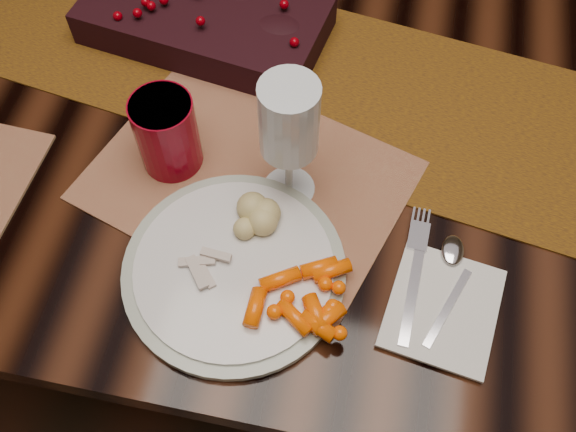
% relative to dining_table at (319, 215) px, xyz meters
% --- Properties ---
extents(floor, '(5.00, 5.00, 0.00)m').
position_rel_dining_table_xyz_m(floor, '(0.00, 0.00, -0.38)').
color(floor, black).
rests_on(floor, ground).
extents(dining_table, '(1.80, 1.00, 0.75)m').
position_rel_dining_table_xyz_m(dining_table, '(0.00, 0.00, 0.00)').
color(dining_table, black).
rests_on(dining_table, floor).
extents(table_runner, '(1.58, 0.57, 0.00)m').
position_rel_dining_table_xyz_m(table_runner, '(0.05, -0.01, 0.38)').
color(table_runner, '#422C0A').
rests_on(table_runner, dining_table).
extents(centerpiece, '(0.39, 0.24, 0.07)m').
position_rel_dining_table_xyz_m(centerpiece, '(-0.21, 0.07, 0.41)').
color(centerpiece, black).
rests_on(centerpiece, table_runner).
extents(placemat_main, '(0.47, 0.41, 0.00)m').
position_rel_dining_table_xyz_m(placemat_main, '(-0.08, -0.19, 0.38)').
color(placemat_main, brown).
rests_on(placemat_main, dining_table).
extents(dinner_plate, '(0.31, 0.31, 0.02)m').
position_rel_dining_table_xyz_m(dinner_plate, '(-0.06, -0.33, 0.39)').
color(dinner_plate, silver).
rests_on(dinner_plate, placemat_main).
extents(baby_carrots, '(0.11, 0.09, 0.02)m').
position_rel_dining_table_xyz_m(baby_carrots, '(0.02, -0.35, 0.40)').
color(baby_carrots, '#FF5500').
rests_on(baby_carrots, dinner_plate).
extents(mashed_potatoes, '(0.08, 0.08, 0.04)m').
position_rel_dining_table_xyz_m(mashed_potatoes, '(-0.05, -0.26, 0.41)').
color(mashed_potatoes, '#D5BC8B').
rests_on(mashed_potatoes, dinner_plate).
extents(turkey_shreds, '(0.08, 0.08, 0.02)m').
position_rel_dining_table_xyz_m(turkey_shreds, '(-0.09, -0.33, 0.40)').
color(turkey_shreds, '#AE9A8B').
rests_on(turkey_shreds, dinner_plate).
extents(napkin, '(0.15, 0.16, 0.01)m').
position_rel_dining_table_xyz_m(napkin, '(0.19, -0.32, 0.38)').
color(napkin, silver).
rests_on(napkin, placemat_main).
extents(fork, '(0.03, 0.17, 0.00)m').
position_rel_dining_table_xyz_m(fork, '(0.15, -0.30, 0.39)').
color(fork, '#B2B1B9').
rests_on(fork, napkin).
extents(spoon, '(0.08, 0.14, 0.00)m').
position_rel_dining_table_xyz_m(spoon, '(0.20, -0.30, 0.39)').
color(spoon, silver).
rests_on(spoon, napkin).
extents(red_cup, '(0.09, 0.09, 0.11)m').
position_rel_dining_table_xyz_m(red_cup, '(-0.19, -0.18, 0.44)').
color(red_cup, maroon).
rests_on(red_cup, placemat_main).
extents(wine_glass, '(0.09, 0.09, 0.20)m').
position_rel_dining_table_xyz_m(wine_glass, '(-0.02, -0.19, 0.47)').
color(wine_glass, white).
rests_on(wine_glass, dining_table).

